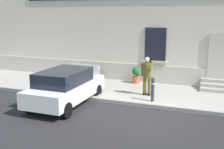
{
  "coord_description": "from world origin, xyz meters",
  "views": [
    {
      "loc": [
        2.38,
        -9.74,
        3.71
      ],
      "look_at": [
        -1.98,
        1.6,
        1.1
      ],
      "focal_mm": 44.95,
      "sensor_mm": 36.0,
      "label": 1
    }
  ],
  "objects_px": {
    "bollard_near_person": "(153,88)",
    "planter_charcoal": "(96,72)",
    "hatchback_car_white": "(66,86)",
    "person_on_phone": "(147,74)",
    "bollard_far_left": "(82,82)",
    "planter_terracotta": "(136,75)"
  },
  "relations": [
    {
      "from": "bollard_near_person",
      "to": "planter_charcoal",
      "type": "relative_size",
      "value": 1.22
    },
    {
      "from": "hatchback_car_white",
      "to": "person_on_phone",
      "type": "distance_m",
      "value": 3.6
    },
    {
      "from": "bollard_near_person",
      "to": "person_on_phone",
      "type": "relative_size",
      "value": 0.6
    },
    {
      "from": "bollard_far_left",
      "to": "person_on_phone",
      "type": "xyz_separation_m",
      "value": [
        2.85,
        0.77,
        0.44
      ]
    },
    {
      "from": "bollard_far_left",
      "to": "planter_charcoal",
      "type": "distance_m",
      "value": 2.74
    },
    {
      "from": "person_on_phone",
      "to": "bollard_far_left",
      "type": "bearing_deg",
      "value": -158.4
    },
    {
      "from": "bollard_near_person",
      "to": "planter_terracotta",
      "type": "bearing_deg",
      "value": 118.3
    },
    {
      "from": "hatchback_car_white",
      "to": "planter_terracotta",
      "type": "bearing_deg",
      "value": 65.85
    },
    {
      "from": "person_on_phone",
      "to": "planter_charcoal",
      "type": "relative_size",
      "value": 2.03
    },
    {
      "from": "person_on_phone",
      "to": "planter_charcoal",
      "type": "height_order",
      "value": "person_on_phone"
    },
    {
      "from": "hatchback_car_white",
      "to": "person_on_phone",
      "type": "bearing_deg",
      "value": 35.06
    },
    {
      "from": "hatchback_car_white",
      "to": "bollard_far_left",
      "type": "bearing_deg",
      "value": 86.63
    },
    {
      "from": "hatchback_car_white",
      "to": "person_on_phone",
      "type": "height_order",
      "value": "person_on_phone"
    },
    {
      "from": "bollard_near_person",
      "to": "planter_charcoal",
      "type": "bearing_deg",
      "value": 144.58
    },
    {
      "from": "hatchback_car_white",
      "to": "planter_terracotta",
      "type": "distance_m",
      "value": 4.52
    },
    {
      "from": "planter_charcoal",
      "to": "person_on_phone",
      "type": "bearing_deg",
      "value": -29.94
    },
    {
      "from": "bollard_near_person",
      "to": "planter_charcoal",
      "type": "distance_m",
      "value": 4.65
    },
    {
      "from": "planter_charcoal",
      "to": "planter_terracotta",
      "type": "distance_m",
      "value": 2.27
    },
    {
      "from": "bollard_near_person",
      "to": "person_on_phone",
      "type": "bearing_deg",
      "value": 120.13
    },
    {
      "from": "hatchback_car_white",
      "to": "bollard_near_person",
      "type": "height_order",
      "value": "hatchback_car_white"
    },
    {
      "from": "bollard_far_left",
      "to": "planter_terracotta",
      "type": "relative_size",
      "value": 1.22
    },
    {
      "from": "hatchback_car_white",
      "to": "bollard_near_person",
      "type": "xyz_separation_m",
      "value": [
        3.38,
        1.28,
        -0.08
      ]
    }
  ]
}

